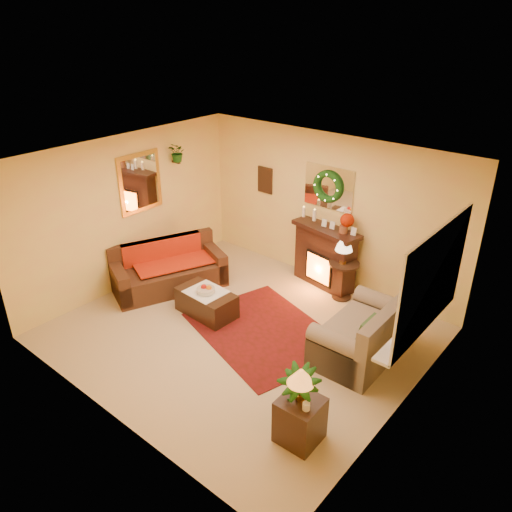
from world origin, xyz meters
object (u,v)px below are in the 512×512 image
Objects in this scene: side_table_round at (343,280)px; coffee_table at (206,302)px; fireplace at (325,256)px; sofa at (168,266)px; end_table_square at (300,420)px; loveseat at (363,328)px.

coffee_table is at bearing -127.55° from side_table_round.
sofa is at bearing -127.47° from fireplace.
coffee_table is (-2.62, 1.17, -0.06)m from end_table_square.
coffee_table is (-1.38, -1.80, -0.12)m from side_table_round.
fireplace reaches higher than end_table_square.
sofa is 3.39× the size of end_table_square.
side_table_round is (-0.99, 1.13, -0.09)m from loveseat.
sofa is 2.94m from side_table_round.
fireplace is (1.97, 1.82, 0.12)m from sofa.
end_table_square is 2.87m from coffee_table.
fireplace is at bearing 65.74° from sofa.
side_table_round is 0.69× the size of coffee_table.
coffee_table is (-2.37, -0.66, -0.21)m from loveseat.
side_table_round is (0.48, -0.20, -0.23)m from fireplace.
loveseat is 1.60× the size of coffee_table.
loveseat reaches higher than sofa.
loveseat is at bearing 97.71° from end_table_square.
end_table_square is at bearing -83.16° from loveseat.
fireplace reaches higher than coffee_table.
sofa is at bearing 160.03° from end_table_square.
sofa is at bearing 173.66° from coffee_table.
side_table_round is 1.18× the size of end_table_square.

